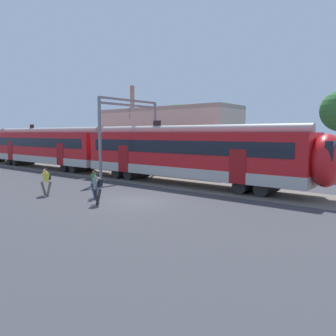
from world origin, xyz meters
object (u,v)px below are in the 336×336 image
Objects in this scene: commuter_train at (50,147)px; pedestrian_grey at (97,186)px; pedestrian_yellow at (46,179)px; pedestrian_green at (95,182)px.

pedestrian_grey is at bearing -24.92° from commuter_train.
pedestrian_grey is at bearing 3.85° from pedestrian_yellow.
pedestrian_green is at bearing 145.75° from pedestrian_grey.
commuter_train is at bearing 155.08° from pedestrian_grey.
pedestrian_green and pedestrian_grey have the same top height.
pedestrian_yellow and pedestrian_grey have the same top height.
commuter_train is 20.11m from pedestrian_grey.
commuter_train is 33.99× the size of pedestrian_green.
commuter_train reaches higher than pedestrian_grey.
pedestrian_yellow is 1.00× the size of pedestrian_grey.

